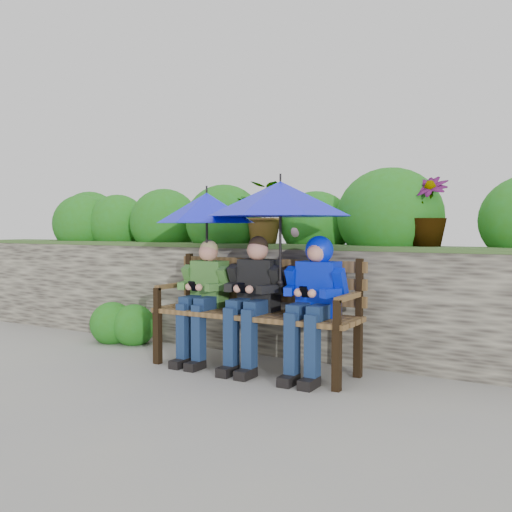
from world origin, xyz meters
The scene contains 8 objects.
ground centered at (0.00, 0.00, 0.00)m, with size 60.00×60.00×0.00m, color gray.
garden_backdrop centered at (0.02, 1.60, 0.64)m, with size 8.00×2.88×1.83m.
park_bench centered at (0.01, 0.12, 0.54)m, with size 1.79×0.52×0.94m.
boy_left centered at (-0.49, 0.04, 0.62)m, with size 0.45×0.52×1.08m.
boy_middle centered at (0.01, 0.04, 0.63)m, with size 0.48×0.56×1.12m.
boy_right centered at (0.55, 0.05, 0.68)m, with size 0.48×0.58×1.12m.
umbrella_left centered at (-0.48, 0.08, 1.36)m, with size 0.87×0.87×0.85m.
umbrella_right centered at (0.26, 0.03, 1.42)m, with size 1.19×1.19×0.89m.
Camera 1 is at (2.38, -4.02, 1.20)m, focal length 40.00 mm.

